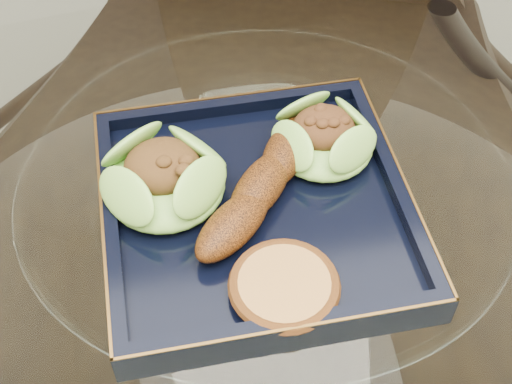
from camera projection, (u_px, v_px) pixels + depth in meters
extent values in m
cylinder|color=white|center=(265.00, 220.00, 0.66)|extent=(1.10, 1.10, 0.01)
torus|color=black|center=(265.00, 220.00, 0.66)|extent=(1.13, 1.13, 0.02)
cylinder|color=black|center=(395.00, 207.00, 1.16)|extent=(0.04, 0.04, 0.75)
cylinder|color=black|center=(46.00, 263.00, 1.09)|extent=(0.04, 0.04, 0.75)
cube|color=black|center=(268.00, 192.00, 1.06)|extent=(0.54, 0.54, 0.04)
cylinder|color=black|center=(139.00, 360.00, 1.15)|extent=(0.03, 0.03, 0.45)
cylinder|color=black|center=(189.00, 193.00, 1.38)|extent=(0.03, 0.03, 0.45)
cylinder|color=black|center=(375.00, 217.00, 1.34)|extent=(0.03, 0.03, 0.45)
cube|color=black|center=(256.00, 214.00, 0.64)|extent=(0.27, 0.27, 0.02)
ellipsoid|color=#60AA31|center=(164.00, 180.00, 0.63)|extent=(0.13, 0.13, 0.04)
ellipsoid|color=#50952B|center=(324.00, 140.00, 0.66)|extent=(0.09, 0.09, 0.03)
ellipsoid|color=#5C2B09|center=(261.00, 186.00, 0.63)|extent=(0.14, 0.16, 0.03)
cylinder|color=#BD813F|center=(284.00, 287.00, 0.57)|extent=(0.10, 0.10, 0.01)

